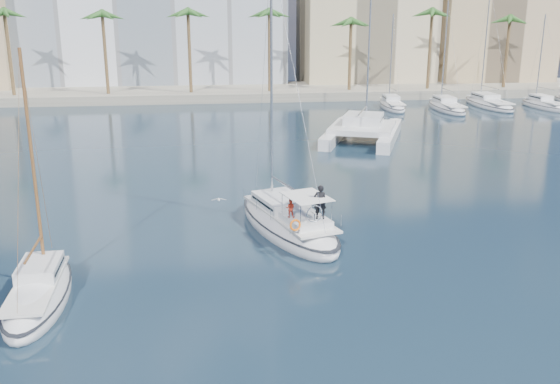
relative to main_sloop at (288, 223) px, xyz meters
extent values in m
plane|color=black|center=(-0.60, -3.60, -0.51)|extent=(160.00, 160.00, 0.00)
cube|color=gray|center=(-0.60, 57.40, 0.09)|extent=(120.00, 14.00, 1.20)
cube|color=tan|center=(21.40, 66.40, 9.49)|extent=(20.00, 14.00, 20.00)
cube|color=tan|center=(41.40, 64.40, 8.49)|extent=(18.00, 12.00, 18.00)
cylinder|color=brown|center=(-0.60, 53.40, 4.74)|extent=(0.44, 0.44, 10.50)
sphere|color=#29551F|center=(-0.60, 53.40, 9.99)|extent=(3.60, 3.60, 3.60)
cylinder|color=brown|center=(33.40, 53.40, 4.74)|extent=(0.44, 0.44, 10.50)
sphere|color=#29551F|center=(33.40, 53.40, 9.99)|extent=(3.60, 3.60, 3.60)
ellipsoid|color=silver|center=(0.00, 0.01, -0.18)|extent=(6.47, 11.32, 2.24)
ellipsoid|color=black|center=(0.00, 0.01, 0.14)|extent=(6.53, 11.43, 0.18)
cube|color=silver|center=(0.06, -0.19, 0.67)|extent=(4.73, 8.45, 0.12)
cube|color=silver|center=(-0.31, 1.00, 1.03)|extent=(3.25, 4.05, 0.60)
cube|color=black|center=(-0.31, 1.00, 1.05)|extent=(3.15, 3.66, 0.14)
cylinder|color=#B7BABF|center=(-0.68, 2.19, 7.80)|extent=(0.15, 0.15, 14.15)
cylinder|color=#B7BABF|center=(-0.03, 0.11, 2.23)|extent=(1.39, 4.19, 0.11)
cube|color=silver|center=(0.67, -2.17, 0.91)|extent=(2.75, 3.18, 0.36)
cube|color=silver|center=(0.70, -2.27, 2.28)|extent=(2.75, 3.18, 0.04)
torus|color=silver|center=(0.98, -3.16, 1.58)|extent=(0.93, 0.34, 0.96)
torus|color=orange|center=(-0.16, -3.95, 1.28)|extent=(0.66, 0.37, 0.64)
imported|color=black|center=(1.38, -2.57, 2.03)|extent=(0.76, 0.57, 1.88)
imported|color=#9E2818|center=(-0.17, -2.12, 1.60)|extent=(0.59, 0.51, 1.04)
ellipsoid|color=silver|center=(-12.10, -7.73, -0.24)|extent=(2.75, 8.05, 1.87)
ellipsoid|color=black|center=(-12.10, -7.73, 0.03)|extent=(2.77, 8.12, 0.18)
cube|color=silver|center=(-12.10, -7.89, 0.47)|extent=(1.96, 6.03, 0.12)
cube|color=silver|center=(-12.13, -6.97, 0.83)|extent=(1.77, 2.66, 0.60)
cube|color=black|center=(-12.13, -6.97, 0.85)|extent=(1.78, 2.35, 0.14)
cylinder|color=brown|center=(-12.15, -6.05, 5.46)|extent=(0.15, 0.15, 9.86)
cylinder|color=brown|center=(-12.10, -7.66, 2.03)|extent=(0.21, 3.22, 0.11)
cube|color=silver|center=(8.48, 26.10, 0.04)|extent=(5.93, 12.37, 1.10)
cube|color=silver|center=(13.33, 24.14, 0.04)|extent=(5.93, 12.37, 1.10)
cube|color=silver|center=(10.66, 24.52, 0.79)|extent=(8.05, 8.74, 0.50)
cube|color=silver|center=(10.90, 25.12, 1.49)|extent=(4.72, 4.90, 1.00)
cube|color=black|center=(10.90, 25.12, 1.54)|extent=(4.55, 4.43, 0.18)
cylinder|color=#B7BABF|center=(11.63, 26.91, 9.56)|extent=(0.18, 0.18, 17.14)
ellipsoid|color=silver|center=(-3.87, 3.55, 0.47)|extent=(0.19, 0.36, 0.17)
sphere|color=silver|center=(-3.87, 3.72, 0.49)|extent=(0.09, 0.09, 0.09)
cube|color=gray|center=(-4.13, 3.55, 0.50)|extent=(0.41, 0.15, 0.10)
cube|color=gray|center=(-3.61, 3.55, 0.50)|extent=(0.41, 0.15, 0.10)
camera|label=1|loc=(-4.65, -33.74, 12.02)|focal=40.00mm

